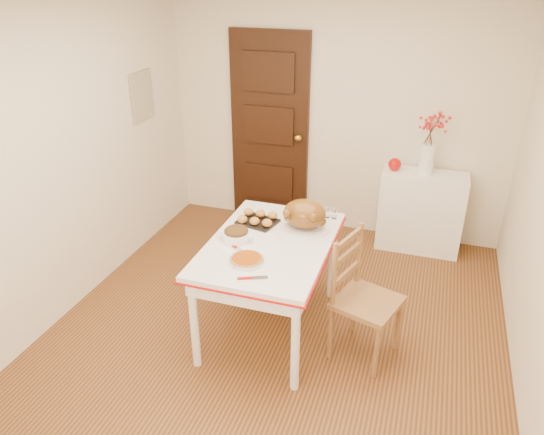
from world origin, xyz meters
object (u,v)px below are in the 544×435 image
(sideboard, at_px, (421,212))
(turkey_platter, at_px, (305,215))
(kitchen_table, at_px, (270,286))
(pumpkin_pie, at_px, (247,259))
(chair_oak, at_px, (368,299))

(sideboard, relative_size, turkey_platter, 2.10)
(sideboard, relative_size, kitchen_table, 0.62)
(turkey_platter, xyz_separation_m, pumpkin_pie, (-0.25, -0.59, -0.10))
(sideboard, height_order, pumpkin_pie, pumpkin_pie)
(chair_oak, xyz_separation_m, pumpkin_pie, (-0.82, -0.25, 0.33))
(sideboard, relative_size, chair_oak, 0.84)
(chair_oak, height_order, turkey_platter, turkey_platter)
(kitchen_table, relative_size, chair_oak, 1.36)
(sideboard, xyz_separation_m, pumpkin_pie, (-1.08, -2.03, 0.40))
(chair_oak, bearing_deg, kitchen_table, 102.57)
(turkey_platter, bearing_deg, sideboard, 38.96)
(turkey_platter, bearing_deg, pumpkin_pie, -134.04)
(kitchen_table, distance_m, turkey_platter, 0.61)
(kitchen_table, xyz_separation_m, pumpkin_pie, (-0.06, -0.32, 0.42))
(chair_oak, relative_size, turkey_platter, 2.50)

